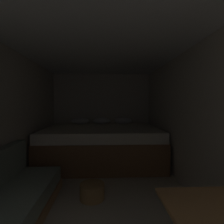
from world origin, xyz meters
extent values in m
plane|color=#B2A893|center=(0.00, 1.82, 0.00)|extent=(6.93, 6.93, 0.00)
cube|color=beige|center=(0.00, 4.31, 1.05)|extent=(2.68, 0.05, 2.10)
cube|color=beige|center=(1.31, 1.82, 1.05)|extent=(0.05, 4.93, 2.10)
cube|color=white|center=(0.00, 1.82, 2.12)|extent=(2.68, 4.93, 0.05)
cube|color=brown|center=(0.00, 3.37, 0.29)|extent=(2.46, 1.74, 0.58)
cube|color=beige|center=(0.00, 3.37, 0.68)|extent=(2.42, 1.70, 0.20)
ellipsoid|color=white|center=(-0.55, 4.02, 0.85)|extent=(0.44, 0.34, 0.16)
ellipsoid|color=white|center=(0.55, 4.02, 0.85)|extent=(0.44, 0.34, 0.16)
ellipsoid|color=white|center=(0.00, 4.02, 0.85)|extent=(0.44, 0.34, 0.16)
cylinder|color=olive|center=(-0.11, 1.82, 0.10)|extent=(0.34, 0.34, 0.21)
camera|label=1|loc=(0.05, -0.57, 1.30)|focal=28.77mm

